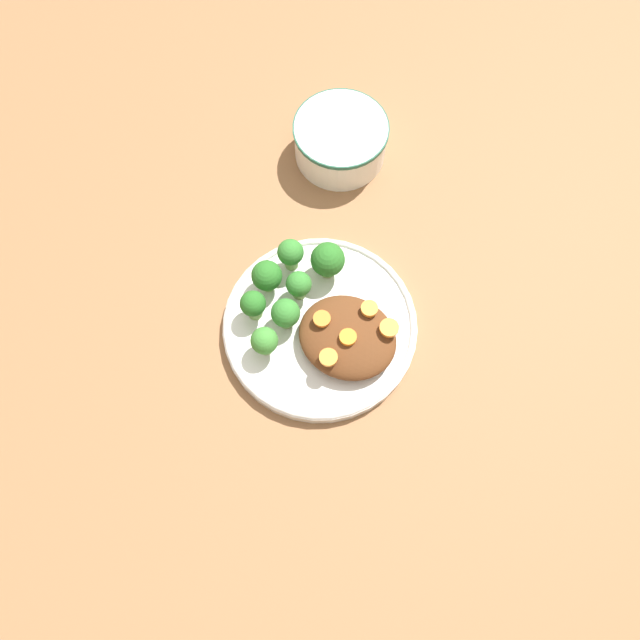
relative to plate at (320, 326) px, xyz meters
name	(u,v)px	position (x,y,z in m)	size (l,w,h in m)	color
ground_plane	(320,329)	(0.00, 0.00, -0.01)	(4.00, 4.00, 0.00)	#8C603D
plate	(320,326)	(0.00, 0.00, 0.00)	(0.25, 0.25, 0.02)	silver
dip_bowl	(341,139)	(-0.10, 0.25, 0.02)	(0.13, 0.13, 0.06)	white
stew_mound	(347,337)	(0.04, -0.01, 0.02)	(0.12, 0.11, 0.03)	#5B3319
broccoli_floret_0	(291,254)	(-0.07, 0.06, 0.04)	(0.03, 0.03, 0.05)	#759E51
broccoli_floret_1	(299,285)	(-0.04, 0.03, 0.03)	(0.03, 0.03, 0.05)	#759E51
broccoli_floret_2	(286,314)	(-0.04, -0.02, 0.03)	(0.04, 0.04, 0.05)	#759E51
broccoli_floret_3	(267,276)	(-0.08, 0.02, 0.04)	(0.04, 0.04, 0.05)	#7FA85B
broccoli_floret_4	(265,341)	(-0.04, -0.06, 0.03)	(0.03, 0.03, 0.05)	#759E51
broccoli_floret_5	(328,260)	(-0.02, 0.07, 0.04)	(0.04, 0.04, 0.06)	#759E51
broccoli_floret_6	(253,305)	(-0.08, -0.02, 0.03)	(0.03, 0.03, 0.05)	#759E51
carrot_slice_0	(328,357)	(0.03, -0.05, 0.04)	(0.02, 0.02, 0.01)	orange
carrot_slice_1	(389,328)	(0.08, 0.02, 0.04)	(0.02, 0.02, 0.01)	orange
carrot_slice_2	(322,319)	(0.01, -0.01, 0.04)	(0.02, 0.02, 0.01)	orange
carrot_slice_3	(369,309)	(0.05, 0.03, 0.04)	(0.02, 0.02, 0.01)	orange
carrot_slice_4	(348,337)	(0.04, -0.01, 0.04)	(0.02, 0.02, 0.01)	orange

